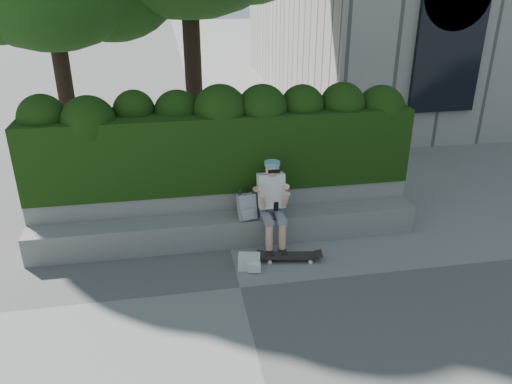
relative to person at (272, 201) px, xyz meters
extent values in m
plane|color=slate|center=(-0.66, -1.07, -0.75)|extent=(80.00, 80.00, 0.00)
cube|color=gray|center=(-0.66, 0.18, -0.53)|extent=(6.00, 0.45, 0.45)
cube|color=gray|center=(-0.66, 0.66, -0.38)|extent=(6.00, 0.50, 0.75)
cube|color=black|center=(-0.66, 0.88, 0.60)|extent=(6.00, 1.00, 1.20)
cylinder|color=black|center=(-0.86, 4.06, 0.95)|extent=(0.36, 0.36, 3.40)
cylinder|color=black|center=(-3.43, 3.77, 0.58)|extent=(0.32, 0.32, 2.67)
cube|color=slate|center=(0.00, 0.13, -0.19)|extent=(0.36, 0.26, 0.22)
cube|color=silver|center=(0.00, 0.06, 0.15)|extent=(0.40, 0.32, 0.55)
sphere|color=tan|center=(0.00, -0.01, 0.51)|extent=(0.21, 0.21, 0.21)
cylinder|color=#5791A1|center=(0.00, 0.01, 0.60)|extent=(0.23, 0.23, 0.06)
cube|color=black|center=(0.00, -0.29, 0.05)|extent=(0.07, 0.02, 0.13)
cylinder|color=tan|center=(-0.10, -0.31, -0.51)|extent=(0.11, 0.11, 0.47)
cylinder|color=tan|center=(0.10, -0.31, -0.51)|extent=(0.11, 0.11, 0.47)
cube|color=black|center=(-0.10, -0.37, -0.70)|extent=(0.10, 0.26, 0.10)
cube|color=black|center=(0.10, -0.37, -0.70)|extent=(0.10, 0.26, 0.10)
cube|color=black|center=(0.17, -0.51, -0.67)|extent=(0.88, 0.35, 0.02)
cylinder|color=silver|center=(-0.14, -0.55, -0.72)|extent=(0.06, 0.04, 0.06)
cylinder|color=silver|center=(-0.11, -0.37, -0.72)|extent=(0.06, 0.04, 0.06)
cylinder|color=silver|center=(0.45, -0.65, -0.72)|extent=(0.06, 0.04, 0.06)
cylinder|color=silver|center=(0.48, -0.47, -0.72)|extent=(0.06, 0.04, 0.06)
cube|color=silver|center=(-0.37, 0.08, -0.11)|extent=(0.29, 0.19, 0.39)
cube|color=silver|center=(-0.45, -0.60, -0.65)|extent=(0.35, 0.28, 0.20)
camera|label=1|loc=(-1.44, -6.66, 3.19)|focal=35.00mm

